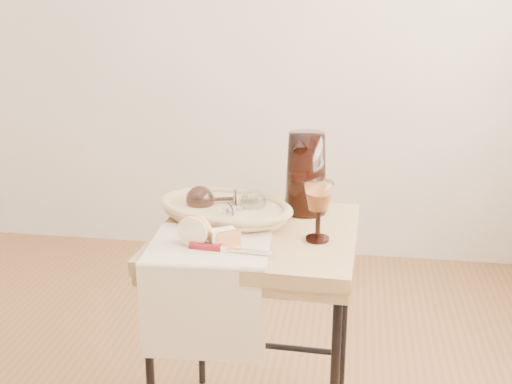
% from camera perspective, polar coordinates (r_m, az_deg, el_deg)
% --- Properties ---
extents(side_table, '(0.58, 0.58, 0.71)m').
position_cam_1_polar(side_table, '(1.96, 0.09, -13.15)').
color(side_table, brown).
rests_on(side_table, floor).
extents(tea_towel, '(0.34, 0.31, 0.01)m').
position_cam_1_polar(tea_towel, '(1.70, -4.21, -4.77)').
color(tea_towel, '#FBE4C8').
rests_on(tea_towel, side_table).
extents(bread_basket, '(0.43, 0.36, 0.05)m').
position_cam_1_polar(bread_basket, '(1.88, -2.81, -1.75)').
color(bread_basket, '#A27748').
rests_on(bread_basket, side_table).
extents(goblet_lying_a, '(0.16, 0.12, 0.09)m').
position_cam_1_polar(goblet_lying_a, '(1.89, -3.71, -0.66)').
color(goblet_lying_a, '#3F2924').
rests_on(goblet_lying_a, bread_basket).
extents(goblet_lying_b, '(0.14, 0.15, 0.08)m').
position_cam_1_polar(goblet_lying_b, '(1.84, -1.26, -1.29)').
color(goblet_lying_b, white).
rests_on(goblet_lying_b, bread_basket).
extents(pitcher, '(0.25, 0.29, 0.29)m').
position_cam_1_polar(pitcher, '(1.91, 4.54, 1.72)').
color(pitcher, black).
rests_on(pitcher, side_table).
extents(wine_goblet, '(0.10, 0.10, 0.17)m').
position_cam_1_polar(wine_goblet, '(1.71, 5.65, -1.75)').
color(wine_goblet, white).
rests_on(wine_goblet, side_table).
extents(apple_half, '(0.10, 0.06, 0.08)m').
position_cam_1_polar(apple_half, '(1.68, -5.50, -3.37)').
color(apple_half, red).
rests_on(apple_half, tea_towel).
extents(apple_wedge, '(0.08, 0.07, 0.05)m').
position_cam_1_polar(apple_wedge, '(1.68, -3.02, -4.12)').
color(apple_wedge, '#FFE9BF').
rests_on(apple_wedge, tea_towel).
extents(table_knife, '(0.22, 0.04, 0.02)m').
position_cam_1_polar(table_knife, '(1.65, -2.57, -5.08)').
color(table_knife, silver).
rests_on(table_knife, tea_towel).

